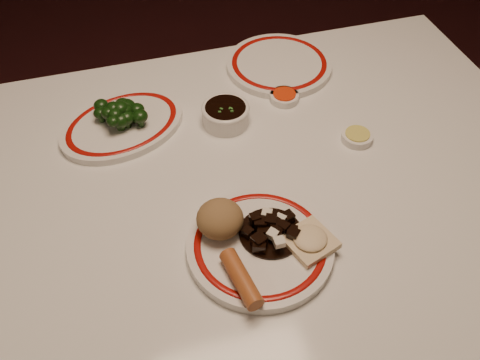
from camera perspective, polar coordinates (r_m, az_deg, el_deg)
name	(u,v)px	position (r m, az deg, el deg)	size (l,w,h in m)	color
ground	(255,353)	(1.65, 1.62, -17.97)	(7.00, 7.00, 0.00)	black
dining_table	(262,208)	(1.09, 2.33, -3.04)	(1.20, 0.90, 0.75)	white
main_plate	(260,246)	(0.90, 2.17, -7.06)	(0.25, 0.25, 0.02)	white
rice_mound	(220,219)	(0.89, -2.15, -4.15)	(0.08, 0.08, 0.06)	olive
spring_roll	(241,279)	(0.84, 0.13, -10.48)	(0.03, 0.03, 0.10)	#AC5A2A
fried_wonton	(310,240)	(0.90, 7.47, -6.37)	(0.10, 0.10, 0.02)	beige
stirfry_heap	(272,231)	(0.90, 3.42, -5.44)	(0.11, 0.11, 0.03)	black
broccoli_plate	(123,125)	(1.14, -12.42, 5.77)	(0.32, 0.30, 0.02)	white
broccoli_pile	(121,113)	(1.12, -12.60, 6.97)	(0.11, 0.10, 0.05)	#23471C
soy_bowl	(226,115)	(1.12, -1.55, 6.94)	(0.10, 0.10, 0.04)	white
sweet_sour_dish	(284,97)	(1.19, 4.75, 8.82)	(0.06, 0.06, 0.02)	white
mustard_dish	(357,137)	(1.11, 12.38, 4.54)	(0.06, 0.06, 0.02)	white
far_plate	(279,64)	(1.29, 4.19, 12.19)	(0.31, 0.31, 0.02)	white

